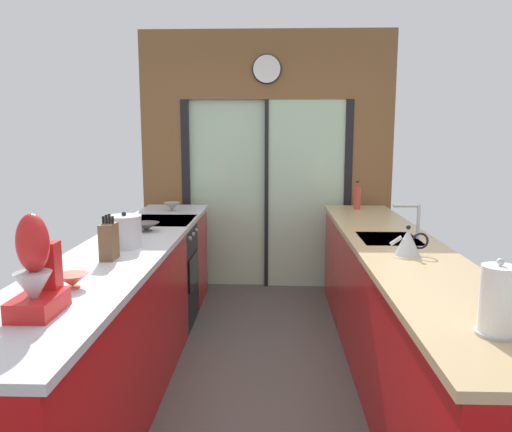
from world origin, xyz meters
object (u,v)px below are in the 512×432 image
knife_block (109,241)px  soap_bottle_far (357,197)px  mixing_bowl_far (172,206)px  paper_towel_roll (497,301)px  stock_pot (125,231)px  mixing_bowl_mid (146,227)px  mixing_bowl_near (72,280)px  oven_range (160,273)px  stand_mixer (37,276)px  kettle (408,242)px

knife_block → soap_bottle_far: (1.78, 2.04, 0.01)m
mixing_bowl_far → paper_towel_roll: bearing=-58.6°
stock_pot → paper_towel_roll: paper_towel_roll is taller
knife_block → paper_towel_roll: bearing=-30.8°
mixing_bowl_mid → stock_pot: 0.55m
mixing_bowl_far → mixing_bowl_near: bearing=-90.0°
stock_pot → soap_bottle_far: 2.48m
oven_range → mixing_bowl_far: 0.71m
mixing_bowl_near → soap_bottle_far: size_ratio=0.56×
mixing_bowl_mid → stand_mixer: stand_mixer is taller
mixing_bowl_mid → kettle: (1.78, -0.68, 0.04)m
mixing_bowl_near → oven_range: bearing=90.6°
oven_range → mixing_bowl_mid: (0.02, -0.50, 0.50)m
soap_bottle_far → paper_towel_roll: paper_towel_roll is taller
stock_pot → kettle: bearing=-4.6°
mixing_bowl_mid → knife_block: knife_block is taller
stock_pot → paper_towel_roll: bearing=-37.7°
kettle → soap_bottle_far: soap_bottle_far is taller
oven_range → mixing_bowl_mid: mixing_bowl_mid is taller
oven_range → stand_mixer: size_ratio=2.19×
mixing_bowl_mid → knife_block: size_ratio=0.75×
mixing_bowl_near → knife_block: knife_block is taller
stand_mixer → soap_bottle_far: stand_mixer is taller
mixing_bowl_mid → soap_bottle_far: (1.78, 1.19, 0.08)m
mixing_bowl_far → stand_mixer: bearing=-90.0°
knife_block → stand_mixer: 0.91m
mixing_bowl_mid → soap_bottle_far: size_ratio=0.74×
stock_pot → kettle: stock_pot is taller
stock_pot → kettle: size_ratio=0.99×
mixing_bowl_near → knife_block: size_ratio=0.57×
stock_pot → mixing_bowl_mid: bearing=90.0°
mixing_bowl_mid → mixing_bowl_far: mixing_bowl_far is taller
soap_bottle_far → paper_towel_roll: size_ratio=0.95×
mixing_bowl_near → paper_towel_roll: (1.78, -0.50, 0.09)m
soap_bottle_far → kettle: bearing=-89.9°
oven_range → mixing_bowl_mid: 0.71m
mixing_bowl_far → stock_pot: stock_pot is taller
knife_block → stock_pot: bearing=90.0°
mixing_bowl_near → stock_pot: (0.00, 0.87, 0.07)m
mixing_bowl_mid → kettle: 1.91m
stand_mixer → soap_bottle_far: size_ratio=1.53×
mixing_bowl_near → soap_bottle_far: soap_bottle_far is taller
mixing_bowl_near → mixing_bowl_mid: same height
oven_range → knife_block: knife_block is taller
knife_block → paper_towel_roll: 2.07m
kettle → paper_towel_roll: 1.23m
knife_block → stand_mixer: stand_mixer is taller
knife_block → stand_mixer: (-0.00, -0.91, 0.05)m
stand_mixer → stock_pot: size_ratio=1.79×
knife_block → soap_bottle_far: size_ratio=0.99×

